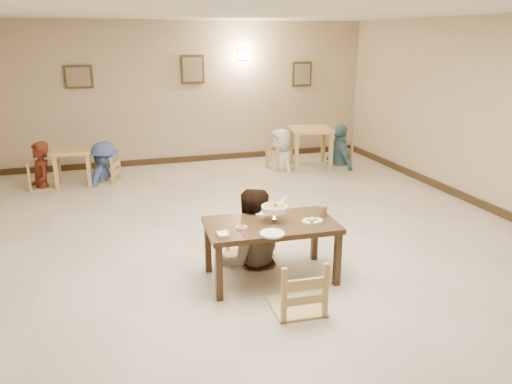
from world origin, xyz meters
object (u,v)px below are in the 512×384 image
object	(u,v)px
bg_diner_d	(341,124)
bg_chair_lr	(104,157)
drink_glass	(324,210)
bg_table_left	(72,156)
bg_chair_rr	(340,145)
main_table	(271,229)
bg_diner_c	(281,129)
chair_far	(245,222)
chair_near	(298,260)
bg_chair_ll	(40,163)
bg_diner_a	(37,142)
bg_diner_b	(102,142)
bg_chair_rl	(281,145)
curry_warmer	(274,209)
bg_table_right	(311,135)
main_diner	(251,189)

from	to	relation	value
bg_diner_d	bg_chair_lr	bearing A→B (deg)	86.52
drink_glass	bg_table_left	size ratio (longest dim) A/B	0.23
bg_chair_lr	bg_chair_rr	size ratio (longest dim) A/B	1.12
main_table	bg_diner_c	distance (m)	5.01
chair_far	bg_diner_c	distance (m)	4.51
chair_near	bg_chair_rr	bearing A→B (deg)	-117.07
bg_chair_ll	bg_diner_a	world-z (taller)	bg_diner_a
bg_diner_b	bg_chair_ll	bearing A→B (deg)	119.32
bg_chair_lr	bg_diner_d	world-z (taller)	bg_diner_d
bg_chair_rl	bg_diner_a	size ratio (longest dim) A/B	0.58
bg_table_left	bg_chair_rl	distance (m)	4.11
curry_warmer	bg_table_left	distance (m)	5.23
bg_chair_rl	bg_table_right	bearing A→B (deg)	-110.53
bg_diner_a	bg_diner_b	xyz separation A→B (m)	(1.12, 0.05, -0.08)
main_table	bg_chair_ll	distance (m)	5.45
chair_near	bg_diner_c	xyz separation A→B (m)	(1.77, 5.39, 0.30)
drink_glass	bg_table_left	bearing A→B (deg)	122.44
main_table	main_diner	bearing A→B (deg)	102.25
chair_near	bg_diner_d	bearing A→B (deg)	-117.07
bg_chair_lr	bg_diner_b	distance (m)	0.29
chair_near	bg_chair_lr	size ratio (longest dim) A/B	1.10
bg_table_right	bg_diner_c	world-z (taller)	bg_diner_c
main_diner	bg_table_left	world-z (taller)	main_diner
bg_chair_rl	bg_diner_c	xyz separation A→B (m)	(0.00, 0.00, 0.35)
drink_glass	bg_chair_rl	bearing A→B (deg)	76.05
main_diner	drink_glass	size ratio (longest dim) A/B	12.05
bg_chair_rl	bg_chair_rr	world-z (taller)	bg_chair_rl
bg_table_left	bg_diner_c	world-z (taller)	bg_diner_c
main_diner	bg_chair_rl	world-z (taller)	main_diner
curry_warmer	bg_diner_b	size ratio (longest dim) A/B	0.21
main_table	drink_glass	world-z (taller)	drink_glass
chair_near	drink_glass	distance (m)	1.00
bg_chair_rl	main_table	bearing A→B (deg)	142.27
chair_far	bg_chair_lr	world-z (taller)	bg_chair_lr
bg_chair_rr	curry_warmer	bearing A→B (deg)	-42.14
chair_far	bg_table_left	world-z (taller)	chair_far
curry_warmer	bg_table_left	xyz separation A→B (m)	(-2.35, 4.66, -0.29)
main_table	bg_diner_c	xyz separation A→B (m)	(1.81, 4.67, 0.24)
chair_near	bg_table_right	distance (m)	5.87
curry_warmer	bg_diner_c	world-z (taller)	bg_diner_c
bg_table_left	bg_chair_lr	xyz separation A→B (m)	(0.56, -0.01, -0.05)
main_table	main_diner	xyz separation A→B (m)	(-0.09, 0.51, 0.34)
bg_table_left	bg_chair_lr	world-z (taller)	bg_chair_lr
bg_chair_rr	bg_diner_c	bearing A→B (deg)	-103.03
bg_table_right	drink_glass	bearing A→B (deg)	-111.52
curry_warmer	chair_far	bearing A→B (deg)	107.01
bg_table_right	bg_diner_c	xyz separation A→B (m)	(-0.66, 0.05, 0.15)
main_diner	bg_table_right	distance (m)	4.85
chair_far	bg_diner_b	xyz separation A→B (m)	(-1.61, 4.07, 0.31)
bg_chair_rl	bg_diner_c	size ratio (longest dim) A/B	0.59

